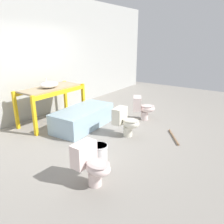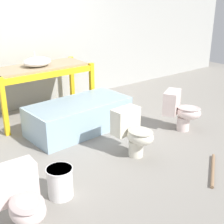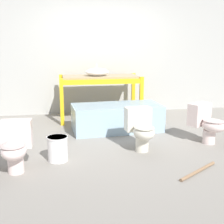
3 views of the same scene
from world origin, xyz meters
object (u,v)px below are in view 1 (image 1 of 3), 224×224
(sink_basin, at_px, (49,85))
(bathtub_main, at_px, (83,116))
(toilet_near, at_px, (143,107))
(toilet_far, at_px, (92,163))
(toilet_extra, at_px, (126,121))
(bucket_white, at_px, (100,154))

(sink_basin, bearing_deg, bathtub_main, -73.26)
(sink_basin, bearing_deg, toilet_near, -49.23)
(toilet_far, height_order, toilet_extra, same)
(sink_basin, bearing_deg, toilet_far, -118.74)
(bathtub_main, xyz_separation_m, toilet_near, (1.27, -0.94, 0.07))
(bathtub_main, relative_size, bucket_white, 4.80)
(sink_basin, relative_size, bathtub_main, 0.28)
(toilet_extra, bearing_deg, toilet_far, -169.38)
(toilet_near, xyz_separation_m, toilet_extra, (-1.12, -0.16, 0.00))
(toilet_near, height_order, toilet_far, same)
(toilet_far, distance_m, bucket_white, 0.59)
(bathtub_main, bearing_deg, bucket_white, -132.45)
(bathtub_main, xyz_separation_m, toilet_far, (-1.57, -1.59, 0.07))
(bucket_white, bearing_deg, sink_basin, 69.32)
(toilet_near, bearing_deg, bucket_white, 160.18)
(sink_basin, xyz_separation_m, toilet_near, (1.52, -1.77, -0.64))
(toilet_far, bearing_deg, bathtub_main, 47.24)
(sink_basin, distance_m, toilet_near, 2.42)
(sink_basin, relative_size, toilet_near, 0.70)
(toilet_near, relative_size, toilet_far, 1.06)
(toilet_extra, height_order, bucket_white, toilet_extra)
(sink_basin, relative_size, toilet_extra, 0.75)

